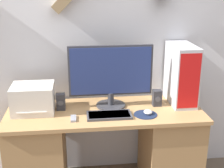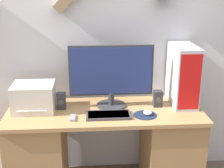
# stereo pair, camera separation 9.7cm
# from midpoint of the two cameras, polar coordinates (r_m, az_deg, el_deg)

# --- Properties ---
(wall_back) EXTENTS (6.40, 0.19, 2.83)m
(wall_back) POSITION_cam_midpoint_polar(r_m,az_deg,el_deg) (2.60, -0.79, 11.67)
(wall_back) COLOR silver
(wall_back) RESTS_ON ground_plane
(desk) EXTENTS (1.53, 0.57, 0.71)m
(desk) POSITION_cam_midpoint_polar(r_m,az_deg,el_deg) (2.61, -0.17, -11.72)
(desk) COLOR tan
(desk) RESTS_ON ground_plane
(monitor) EXTENTS (0.66, 0.23, 0.50)m
(monitor) POSITION_cam_midpoint_polar(r_m,az_deg,el_deg) (2.44, 0.99, 1.86)
(monitor) COLOR #333338
(monitor) RESTS_ON desk
(keyboard) EXTENTS (0.33, 0.16, 0.02)m
(keyboard) POSITION_cam_midpoint_polar(r_m,az_deg,el_deg) (2.35, 0.54, -5.70)
(keyboard) COLOR #3D3D42
(keyboard) RESTS_ON desk
(mousepad) EXTENTS (0.18, 0.18, 0.00)m
(mousepad) POSITION_cam_midpoint_polar(r_m,az_deg,el_deg) (2.38, 7.24, -5.68)
(mousepad) COLOR #19233D
(mousepad) RESTS_ON desk
(mouse) EXTENTS (0.07, 0.07, 0.03)m
(mouse) POSITION_cam_midpoint_polar(r_m,az_deg,el_deg) (2.39, 7.69, -5.21)
(mouse) COLOR silver
(mouse) RESTS_ON mousepad
(computer_tower) EXTENTS (0.18, 0.38, 0.48)m
(computer_tower) POSITION_cam_midpoint_polar(r_m,az_deg,el_deg) (2.58, 13.88, 1.56)
(computer_tower) COLOR #B2B2B7
(computer_tower) RESTS_ON desk
(printer) EXTENTS (0.32, 0.26, 0.22)m
(printer) POSITION_cam_midpoint_polar(r_m,az_deg,el_deg) (2.48, -13.00, -2.42)
(printer) COLOR beige
(printer) RESTS_ON desk
(speaker_left) EXTENTS (0.07, 0.06, 0.13)m
(speaker_left) POSITION_cam_midpoint_polar(r_m,az_deg,el_deg) (2.48, -8.16, -3.08)
(speaker_left) COLOR #2D2D33
(speaker_left) RESTS_ON desk
(speaker_right) EXTENTS (0.07, 0.06, 0.13)m
(speaker_right) POSITION_cam_midpoint_polar(r_m,az_deg,el_deg) (2.54, 9.45, -2.67)
(speaker_right) COLOR #2D2D33
(speaker_right) RESTS_ON desk
(remote_control) EXTENTS (0.04, 0.10, 0.02)m
(remote_control) POSITION_cam_midpoint_polar(r_m,az_deg,el_deg) (2.32, -6.02, -6.18)
(remote_control) COLOR gray
(remote_control) RESTS_ON desk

